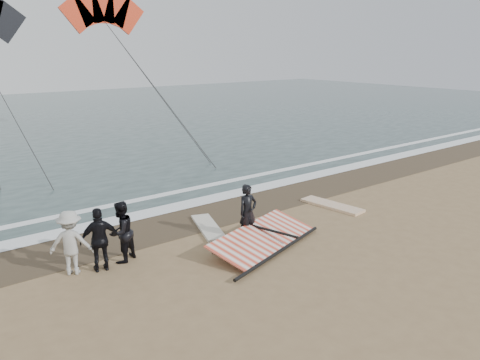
{
  "coord_description": "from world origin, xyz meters",
  "views": [
    {
      "loc": [
        -9.35,
        -9.29,
        5.97
      ],
      "look_at": [
        0.1,
        3.0,
        1.6
      ],
      "focal_mm": 35.0,
      "sensor_mm": 36.0,
      "label": 1
    }
  ],
  "objects_px": {
    "board_white": "(332,205)",
    "board_cream": "(208,227)",
    "man_main": "(248,212)",
    "sail_rig": "(259,239)"
  },
  "relations": [
    {
      "from": "man_main",
      "to": "sail_rig",
      "type": "height_order",
      "value": "man_main"
    },
    {
      "from": "board_white",
      "to": "sail_rig",
      "type": "xyz_separation_m",
      "value": [
        -4.66,
        -1.12,
        0.14
      ]
    },
    {
      "from": "board_cream",
      "to": "sail_rig",
      "type": "relative_size",
      "value": 0.55
    },
    {
      "from": "man_main",
      "to": "board_cream",
      "type": "xyz_separation_m",
      "value": [
        -0.55,
        1.48,
        -0.86
      ]
    },
    {
      "from": "board_white",
      "to": "board_cream",
      "type": "bearing_deg",
      "value": 161.47
    },
    {
      "from": "man_main",
      "to": "board_cream",
      "type": "height_order",
      "value": "man_main"
    },
    {
      "from": "sail_rig",
      "to": "man_main",
      "type": "bearing_deg",
      "value": 84.11
    },
    {
      "from": "man_main",
      "to": "board_white",
      "type": "height_order",
      "value": "man_main"
    },
    {
      "from": "board_white",
      "to": "board_cream",
      "type": "relative_size",
      "value": 1.05
    },
    {
      "from": "man_main",
      "to": "board_white",
      "type": "distance_m",
      "value": 4.7
    }
  ]
}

